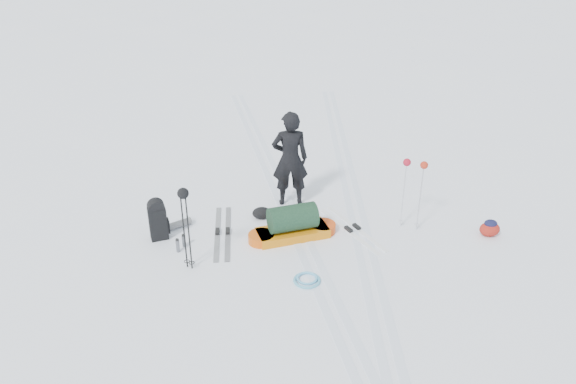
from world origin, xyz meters
The scene contains 14 objects.
ground centered at (0.00, 0.00, 0.00)m, with size 200.00×200.00×0.00m, color white.
snow_hill_backdrop centered at (62.69, 84.02, -69.02)m, with size 359.50×192.00×162.45m.
ski_tracks centered at (0.61, 0.88, 0.00)m, with size 3.38×17.97×0.01m.
skier centered at (-0.01, 1.55, 1.00)m, with size 0.73×0.48×2.01m, color black.
pulk_sled centered at (-0.16, 0.24, 0.25)m, with size 1.76×0.76×0.65m.
expedition_rucksack centered at (-2.58, 0.59, 0.37)m, with size 0.78×0.66×0.81m.
ski_poles_black centered at (-2.06, -0.49, 1.25)m, with size 0.21×0.19×1.53m.
ski_poles_silver centered at (2.10, 0.23, 1.19)m, with size 0.41×0.31×1.42m.
touring_skis_grey centered at (-1.46, 0.55, 0.02)m, with size 0.41×1.97×0.07m.
touring_skis_white centered at (1.01, 0.31, 0.02)m, with size 0.95×1.88×0.07m.
rope_coil centered at (-0.14, -1.16, 0.03)m, with size 0.56×0.56×0.06m.
small_daypack centered at (3.50, -0.27, 0.16)m, with size 0.43×0.35×0.33m.
thermos_pair centered at (-2.22, 0.12, 0.12)m, with size 0.18×0.25×0.27m.
stuff_sack centered at (-0.66, 1.02, 0.11)m, with size 0.42×0.34×0.23m.
Camera 1 is at (-1.56, -8.60, 5.60)m, focal length 35.00 mm.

